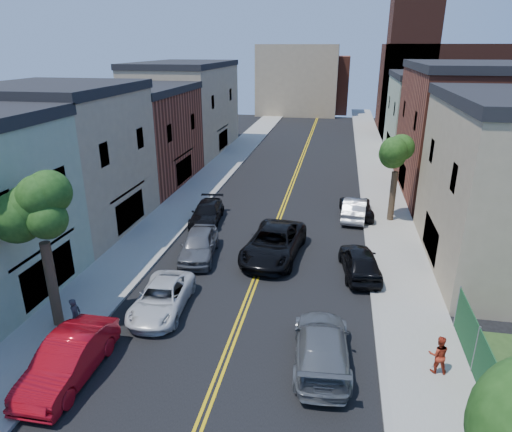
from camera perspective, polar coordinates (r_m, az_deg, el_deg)
The scene contains 25 objects.
sidewalk_left at distance 44.49m, azimuth -5.32°, elevation 5.44°, with size 3.20×100.00×0.15m, color gray.
sidewalk_right at distance 43.08m, azimuth 15.43°, elevation 4.25°, with size 3.20×100.00×0.15m, color gray.
curb_left at distance 44.06m, azimuth -3.12°, elevation 5.34°, with size 0.30×100.00×0.15m, color gray.
curb_right at distance 42.95m, azimuth 13.10°, elevation 4.41°, with size 0.30×100.00×0.15m, color gray.
bldg_left_tan_near at distance 32.62m, azimuth -23.32°, elevation 6.16°, with size 9.00×10.00×9.00m, color #998466.
bldg_left_brick at distance 42.08m, azimuth -15.13°, elevation 9.41°, with size 9.00×12.00×8.00m, color brown.
bldg_left_tan_far at distance 54.76m, azimuth -8.94°, elevation 13.17°, with size 9.00×16.00×9.50m, color #998466.
bldg_right_brick at distance 41.09m, azimuth 24.88°, elevation 9.38°, with size 9.00×14.00×10.00m, color brown.
bldg_right_palegrn at distance 54.72m, azimuth 21.45°, elevation 11.48°, with size 9.00×12.00×8.50m, color gray.
church at distance 69.59m, azimuth 21.59°, elevation 15.68°, with size 16.20×14.20×22.60m.
backdrop_left at distance 83.83m, azimuth 5.28°, elevation 16.77°, with size 14.00×8.00×12.00m, color #998466.
backdrop_center at distance 87.61m, azimuth 8.23°, elevation 16.17°, with size 10.00×8.00×10.00m, color brown.
tree_left_mid at distance 19.99m, azimuth -26.25°, elevation 3.45°, with size 5.20×5.20×9.29m.
tree_right_far at distance 32.09m, azimuth 17.67°, elevation 8.97°, with size 4.40×4.40×8.03m.
red_sedan at distance 19.00m, azimuth -22.71°, elevation -16.45°, with size 1.74×4.99×1.64m, color #A90B16.
white_pickup at distance 21.98m, azimuth -11.86°, elevation -10.15°, with size 2.24×4.85×1.35m, color silver.
grey_car_left at distance 26.77m, azimuth -7.27°, elevation -3.60°, with size 1.95×4.86×1.66m, color #55565C.
black_car_left at distance 32.05m, azimuth -6.24°, elevation 0.40°, with size 1.97×4.84×1.41m, color black.
grey_car_right at distance 18.54m, azimuth 8.34°, elevation -16.02°, with size 2.17×5.34×1.55m, color #5B5F63.
black_car_right at distance 25.28m, azimuth 13.05°, elevation -5.62°, with size 1.87×4.65×1.58m, color black.
silver_car_right at distance 33.32m, azimuth 12.40°, elevation 0.93°, with size 1.60×4.60×1.51m, color #ADAFB6.
dark_car_right_far at distance 33.90m, azimuth 12.57°, elevation 1.11°, with size 2.23×4.84×1.34m, color black.
black_suv_lane at distance 26.60m, azimuth 2.27°, elevation -3.45°, with size 2.96×6.41×1.78m, color black.
pedestrian_left at distance 21.23m, azimuth -21.88°, elevation -11.65°, with size 0.59×0.39×1.61m, color #28272F.
pedestrian_right at distance 19.00m, azimuth 22.13°, elevation -15.96°, with size 0.75×0.59×1.55m, color #A22C18.
Camera 1 is at (3.93, -1.25, 11.83)m, focal length 31.55 mm.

